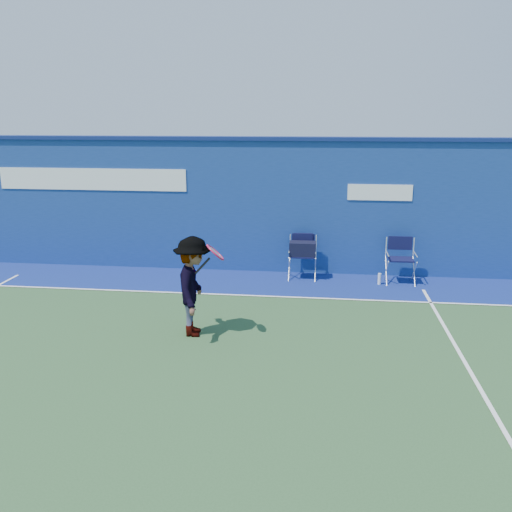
# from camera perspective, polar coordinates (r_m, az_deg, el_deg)

# --- Properties ---
(ground) EXTENTS (80.00, 80.00, 0.00)m
(ground) POSITION_cam_1_polar(r_m,az_deg,el_deg) (8.26, -10.27, -11.06)
(ground) COLOR #2C4E2A
(ground) RESTS_ON ground
(stadium_wall) EXTENTS (24.00, 0.50, 3.08)m
(stadium_wall) POSITION_cam_1_polar(r_m,az_deg,el_deg) (12.67, -3.78, 5.52)
(stadium_wall) COLOR navy
(stadium_wall) RESTS_ON ground
(out_of_bounds_strip) EXTENTS (24.00, 1.80, 0.01)m
(out_of_bounds_strip) POSITION_cam_1_polar(r_m,az_deg,el_deg) (11.97, -4.60, -2.65)
(out_of_bounds_strip) COLOR navy
(out_of_bounds_strip) RESTS_ON ground
(court_lines) EXTENTS (24.00, 12.00, 0.01)m
(court_lines) POSITION_cam_1_polar(r_m,az_deg,el_deg) (8.78, -9.13, -9.33)
(court_lines) COLOR white
(court_lines) RESTS_ON out_of_bounds_strip
(directors_chair_left) EXTENTS (0.58, 0.54, 0.98)m
(directors_chair_left) POSITION_cam_1_polar(r_m,az_deg,el_deg) (12.08, 4.91, -0.45)
(directors_chair_left) COLOR silver
(directors_chair_left) RESTS_ON ground
(directors_chair_right) EXTENTS (0.59, 0.53, 0.99)m
(directors_chair_right) POSITION_cam_1_polar(r_m,az_deg,el_deg) (12.14, 14.93, -1.35)
(directors_chair_right) COLOR silver
(directors_chair_right) RESTS_ON ground
(water_bottle) EXTENTS (0.07, 0.07, 0.25)m
(water_bottle) POSITION_cam_1_polar(r_m,az_deg,el_deg) (11.97, 12.86, -2.38)
(water_bottle) COLOR white
(water_bottle) RESTS_ON ground
(tennis_player) EXTENTS (0.96, 1.14, 1.66)m
(tennis_player) POSITION_cam_1_polar(r_m,az_deg,el_deg) (8.92, -6.60, -3.19)
(tennis_player) COLOR #EA4738
(tennis_player) RESTS_ON ground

